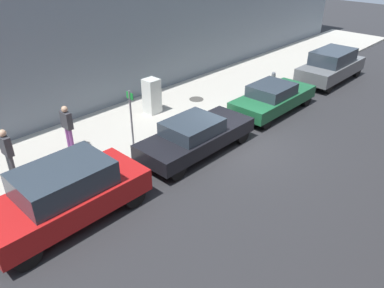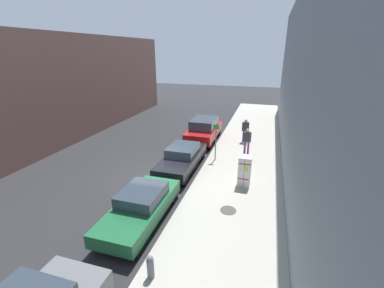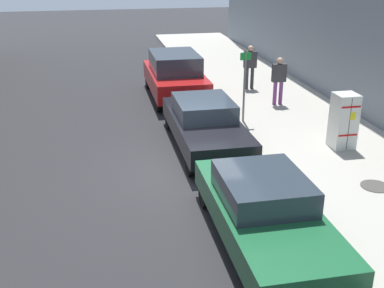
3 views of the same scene
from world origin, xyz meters
name	(u,v)px [view 3 (image 3 of 3)]	position (x,y,z in m)	size (l,w,h in m)	color
ground_plane	(185,170)	(0.00, 0.00, 0.00)	(80.00, 80.00, 0.00)	#28282B
sidewalk_slab	(337,155)	(-4.32, 0.00, 0.07)	(4.56, 44.00, 0.13)	#B2ADA0
discarded_refrigerator	(344,121)	(-4.64, -0.43, 0.92)	(0.63, 0.64, 1.58)	silver
manhole_cover	(375,186)	(-4.24, 2.08, 0.14)	(0.70, 0.70, 0.02)	#47443F
street_sign_post	(245,82)	(-2.55, -3.19, 1.46)	(0.36, 0.07, 2.36)	slate
pedestrian_walking_far	(250,64)	(-4.01, -7.12, 1.17)	(0.51, 0.24, 1.77)	#333338
pedestrian_standing_near	(279,77)	(-4.35, -4.77, 1.15)	(0.50, 0.23, 1.74)	#7A3D7F
parked_suv_red	(175,75)	(-0.88, -6.87, 0.92)	(1.98, 4.56, 1.77)	red
parked_sedan_dark	(205,123)	(-0.88, -1.57, 0.72)	(1.81, 4.77, 1.39)	black
parked_sedan_green	(265,211)	(-0.88, 3.63, 0.71)	(1.81, 4.60, 1.37)	#1E6038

